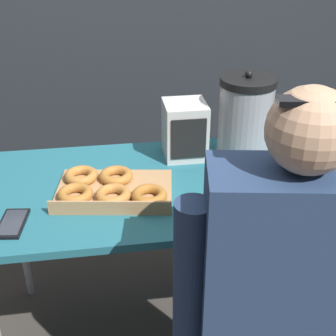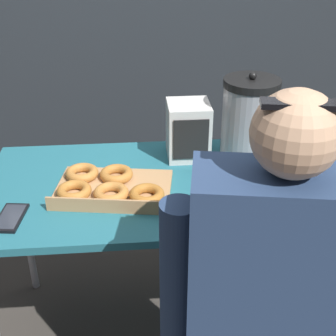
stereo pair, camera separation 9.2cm
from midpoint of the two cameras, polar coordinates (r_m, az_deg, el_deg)
ground_plane at (r=2.21m, az=3.57°, el=-18.43°), size 12.00×12.00×0.00m
folding_table at (r=1.76m, az=4.27°, el=-2.97°), size 1.51×0.69×0.74m
donut_box at (r=1.66m, az=-5.63°, el=-2.35°), size 0.44×0.34×0.05m
coffee_urn at (r=1.83m, az=11.23°, el=5.59°), size 0.21×0.24×0.36m
cell_phone at (r=1.59m, az=-17.10°, el=-5.84°), size 0.10×0.16×0.01m
space_heater at (r=1.86m, az=3.90°, el=4.58°), size 0.16×0.17×0.22m
person_seated at (r=1.38m, az=13.93°, el=-18.64°), size 0.58×0.29×1.31m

